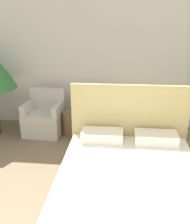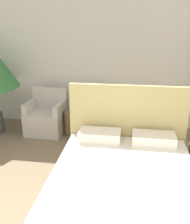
{
  "view_description": "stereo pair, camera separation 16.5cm",
  "coord_description": "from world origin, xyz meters",
  "px_view_note": "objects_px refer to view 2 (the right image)",
  "views": [
    {
      "loc": [
        0.66,
        -1.01,
        2.01
      ],
      "look_at": [
        0.29,
        2.7,
        0.65
      ],
      "focal_mm": 40.0,
      "sensor_mm": 36.0,
      "label": 1
    },
    {
      "loc": [
        0.83,
        -0.99,
        2.01
      ],
      "look_at": [
        0.29,
        2.7,
        0.65
      ],
      "focal_mm": 40.0,
      "sensor_mm": 36.0,
      "label": 2
    }
  ],
  "objects_px": {
    "side_table": "(72,123)",
    "armchair_near_window_left": "(46,119)",
    "bed": "(123,195)",
    "armchair_near_window_right": "(98,122)"
  },
  "relations": [
    {
      "from": "armchair_near_window_right",
      "to": "side_table",
      "type": "distance_m",
      "value": 0.5
    },
    {
      "from": "armchair_near_window_left",
      "to": "armchair_near_window_right",
      "type": "bearing_deg",
      "value": 3.25
    },
    {
      "from": "side_table",
      "to": "armchair_near_window_left",
      "type": "bearing_deg",
      "value": -179.36
    },
    {
      "from": "bed",
      "to": "armchair_near_window_left",
      "type": "relative_size",
      "value": 2.61
    },
    {
      "from": "bed",
      "to": "side_table",
      "type": "distance_m",
      "value": 2.28
    },
    {
      "from": "armchair_near_window_left",
      "to": "armchair_near_window_right",
      "type": "height_order",
      "value": "same"
    },
    {
      "from": "armchair_near_window_right",
      "to": "side_table",
      "type": "xyz_separation_m",
      "value": [
        -0.49,
        0.01,
        -0.05
      ]
    },
    {
      "from": "armchair_near_window_right",
      "to": "armchair_near_window_left",
      "type": "bearing_deg",
      "value": 173.05
    },
    {
      "from": "bed",
      "to": "armchair_near_window_right",
      "type": "distance_m",
      "value": 2.09
    },
    {
      "from": "side_table",
      "to": "armchair_near_window_right",
      "type": "bearing_deg",
      "value": -0.65
    }
  ]
}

